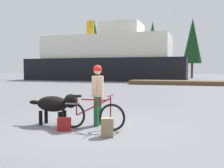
{
  "coord_description": "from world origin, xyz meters",
  "views": [
    {
      "loc": [
        2.61,
        -6.15,
        1.53
      ],
      "look_at": [
        0.12,
        1.59,
        1.07
      ],
      "focal_mm": 41.79,
      "sensor_mm": 36.0,
      "label": 1
    }
  ],
  "objects_px": {
    "bicycle": "(92,115)",
    "sailboat_moored": "(105,76)",
    "backpack": "(107,127)",
    "person_cyclist": "(98,90)",
    "handbag_pannier": "(64,124)",
    "dog": "(56,104)",
    "ferry_boat": "(108,59)"
  },
  "relations": [
    {
      "from": "bicycle",
      "to": "handbag_pannier",
      "type": "bearing_deg",
      "value": -150.27
    },
    {
      "from": "ferry_boat",
      "to": "bicycle",
      "type": "bearing_deg",
      "value": -72.08
    },
    {
      "from": "backpack",
      "to": "handbag_pannier",
      "type": "distance_m",
      "value": 1.23
    },
    {
      "from": "bicycle",
      "to": "handbag_pannier",
      "type": "height_order",
      "value": "bicycle"
    },
    {
      "from": "bicycle",
      "to": "backpack",
      "type": "height_order",
      "value": "bicycle"
    },
    {
      "from": "person_cyclist",
      "to": "dog",
      "type": "xyz_separation_m",
      "value": [
        -1.11,
        -0.3,
        -0.4
      ]
    },
    {
      "from": "dog",
      "to": "ferry_boat",
      "type": "relative_size",
      "value": 0.07
    },
    {
      "from": "person_cyclist",
      "to": "handbag_pannier",
      "type": "height_order",
      "value": "person_cyclist"
    },
    {
      "from": "bicycle",
      "to": "sailboat_moored",
      "type": "bearing_deg",
      "value": 108.92
    },
    {
      "from": "bicycle",
      "to": "sailboat_moored",
      "type": "relative_size",
      "value": 0.21
    },
    {
      "from": "backpack",
      "to": "person_cyclist",
      "type": "bearing_deg",
      "value": 121.09
    },
    {
      "from": "dog",
      "to": "ferry_boat",
      "type": "height_order",
      "value": "ferry_boat"
    },
    {
      "from": "ferry_boat",
      "to": "handbag_pannier",
      "type": "bearing_deg",
      "value": -73.3
    },
    {
      "from": "dog",
      "to": "handbag_pannier",
      "type": "distance_m",
      "value": 0.86
    },
    {
      "from": "bicycle",
      "to": "handbag_pannier",
      "type": "distance_m",
      "value": 0.72
    },
    {
      "from": "person_cyclist",
      "to": "handbag_pannier",
      "type": "distance_m",
      "value": 1.3
    },
    {
      "from": "backpack",
      "to": "handbag_pannier",
      "type": "xyz_separation_m",
      "value": [
        -1.21,
        0.22,
        -0.05
      ]
    },
    {
      "from": "dog",
      "to": "handbag_pannier",
      "type": "relative_size",
      "value": 4.57
    },
    {
      "from": "handbag_pannier",
      "to": "sailboat_moored",
      "type": "bearing_deg",
      "value": 107.87
    },
    {
      "from": "bicycle",
      "to": "sailboat_moored",
      "type": "distance_m",
      "value": 36.64
    },
    {
      "from": "ferry_boat",
      "to": "sailboat_moored",
      "type": "bearing_deg",
      "value": 114.91
    },
    {
      "from": "bicycle",
      "to": "backpack",
      "type": "relative_size",
      "value": 4.1
    },
    {
      "from": "handbag_pannier",
      "to": "sailboat_moored",
      "type": "relative_size",
      "value": 0.04
    },
    {
      "from": "dog",
      "to": "backpack",
      "type": "xyz_separation_m",
      "value": [
        1.74,
        -0.74,
        -0.37
      ]
    },
    {
      "from": "dog",
      "to": "person_cyclist",
      "type": "bearing_deg",
      "value": 15.09
    },
    {
      "from": "sailboat_moored",
      "to": "handbag_pannier",
      "type": "bearing_deg",
      "value": -72.13
    },
    {
      "from": "dog",
      "to": "backpack",
      "type": "relative_size",
      "value": 3.49
    },
    {
      "from": "person_cyclist",
      "to": "ferry_boat",
      "type": "height_order",
      "value": "ferry_boat"
    },
    {
      "from": "backpack",
      "to": "bicycle",
      "type": "bearing_deg",
      "value": 137.66
    },
    {
      "from": "ferry_boat",
      "to": "sailboat_moored",
      "type": "height_order",
      "value": "ferry_boat"
    },
    {
      "from": "bicycle",
      "to": "backpack",
      "type": "distance_m",
      "value": 0.84
    },
    {
      "from": "backpack",
      "to": "ferry_boat",
      "type": "xyz_separation_m",
      "value": [
        -10.28,
        30.44,
        2.81
      ]
    }
  ]
}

